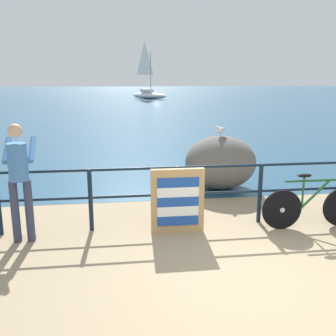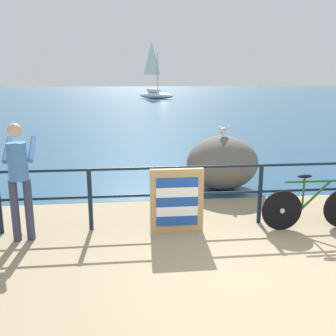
# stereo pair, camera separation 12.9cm
# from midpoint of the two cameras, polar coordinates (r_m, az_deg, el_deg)

# --- Properties ---
(ground_plane) EXTENTS (120.00, 120.00, 0.10)m
(ground_plane) POSITION_cam_midpoint_polar(r_m,az_deg,el_deg) (24.19, -2.54, 7.56)
(ground_plane) COLOR #937F60
(sea_surface) EXTENTS (120.00, 90.00, 0.01)m
(sea_surface) POSITION_cam_midpoint_polar(r_m,az_deg,el_deg) (52.39, -4.63, 10.76)
(sea_surface) COLOR navy
(sea_surface) RESTS_ON ground_plane
(promenade_railing) EXTENTS (9.90, 0.07, 1.02)m
(promenade_railing) POSITION_cam_midpoint_polar(r_m,az_deg,el_deg) (6.40, 8.20, -2.92)
(promenade_railing) COLOR black
(promenade_railing) RESTS_ON ground_plane
(bicycle) EXTENTS (1.70, 0.48, 0.92)m
(bicycle) POSITION_cam_midpoint_polar(r_m,az_deg,el_deg) (6.73, 22.44, -4.56)
(bicycle) COLOR black
(bicycle) RESTS_ON ground_plane
(person_at_railing) EXTENTS (0.48, 0.65, 1.78)m
(person_at_railing) POSITION_cam_midpoint_polar(r_m,az_deg,el_deg) (6.04, -20.66, -1.19)
(person_at_railing) COLOR #333851
(person_at_railing) RESTS_ON ground_plane
(folded_deckchair_stack) EXTENTS (0.84, 0.10, 1.04)m
(folded_deckchair_stack) POSITION_cam_midpoint_polar(r_m,az_deg,el_deg) (6.06, 1.92, -4.92)
(folded_deckchair_stack) COLOR tan
(folded_deckchair_stack) RESTS_ON ground_plane
(breakwater_boulder_main) EXTENTS (1.56, 1.46, 1.17)m
(breakwater_boulder_main) POSITION_cam_midpoint_polar(r_m,az_deg,el_deg) (8.52, 8.49, 0.80)
(breakwater_boulder_main) COLOR #605B56
(breakwater_boulder_main) RESTS_ON ground
(seagull) EXTENTS (0.29, 0.28, 0.23)m
(seagull) POSITION_cam_midpoint_polar(r_m,az_deg,el_deg) (8.37, 8.54, 5.61)
(seagull) COLOR gold
(seagull) RESTS_ON breakwater_boulder_main
(sailboat) EXTENTS (4.24, 3.78, 6.16)m
(sailboat) POSITION_cam_midpoint_polar(r_m,az_deg,el_deg) (43.09, -1.77, 11.16)
(sailboat) COLOR white
(sailboat) RESTS_ON sea_surface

